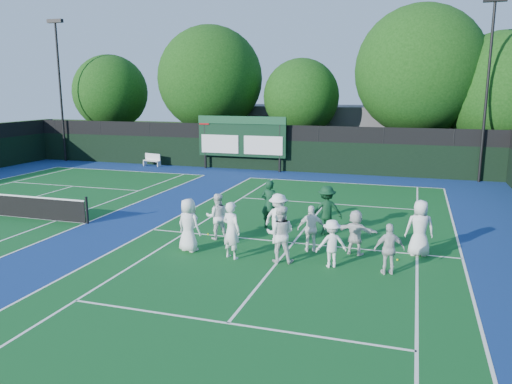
% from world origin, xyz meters
% --- Properties ---
extents(ground, '(120.00, 120.00, 0.00)m').
position_xyz_m(ground, '(0.00, 0.00, 0.00)').
color(ground, '#1B380F').
rests_on(ground, ground).
extents(court_apron, '(34.00, 32.00, 0.01)m').
position_xyz_m(court_apron, '(-6.00, 1.00, 0.00)').
color(court_apron, navy).
rests_on(court_apron, ground).
extents(near_court, '(11.05, 23.85, 0.01)m').
position_xyz_m(near_court, '(0.00, 1.00, 0.01)').
color(near_court, '#104F1D').
rests_on(near_court, ground).
extents(back_fence, '(34.00, 0.08, 3.00)m').
position_xyz_m(back_fence, '(-6.00, 16.00, 1.36)').
color(back_fence, black).
rests_on(back_fence, ground).
extents(scoreboard, '(6.00, 0.21, 3.55)m').
position_xyz_m(scoreboard, '(-7.01, 15.59, 2.19)').
color(scoreboard, black).
rests_on(scoreboard, ground).
extents(clubhouse, '(18.00, 6.00, 4.00)m').
position_xyz_m(clubhouse, '(-2.00, 24.00, 2.00)').
color(clubhouse, '#525256').
rests_on(clubhouse, ground).
extents(light_pole_left, '(1.20, 0.30, 10.12)m').
position_xyz_m(light_pole_left, '(-21.00, 15.70, 6.30)').
color(light_pole_left, black).
rests_on(light_pole_left, ground).
extents(light_pole_right, '(1.20, 0.30, 10.12)m').
position_xyz_m(light_pole_right, '(7.50, 15.70, 6.30)').
color(light_pole_right, black).
rests_on(light_pole_right, ground).
extents(bench, '(1.42, 0.70, 0.87)m').
position_xyz_m(bench, '(-13.52, 15.36, 0.47)').
color(bench, silver).
rests_on(bench, ground).
extents(tree_a, '(5.82, 5.82, 7.93)m').
position_xyz_m(tree_a, '(-19.19, 19.58, 4.87)').
color(tree_a, black).
rests_on(tree_a, ground).
extents(tree_b, '(7.65, 7.65, 9.84)m').
position_xyz_m(tree_b, '(-10.63, 19.58, 5.82)').
color(tree_b, black).
rests_on(tree_b, ground).
extents(tree_c, '(5.28, 5.28, 7.39)m').
position_xyz_m(tree_c, '(-3.77, 19.58, 4.60)').
color(tree_c, black).
rests_on(tree_c, ground).
extents(tree_d, '(8.37, 8.37, 10.61)m').
position_xyz_m(tree_d, '(4.03, 19.58, 6.21)').
color(tree_d, black).
rests_on(tree_d, ground).
extents(tree_e, '(7.37, 7.37, 8.83)m').
position_xyz_m(tree_e, '(9.04, 19.58, 4.95)').
color(tree_e, black).
rests_on(tree_e, ground).
extents(tennis_ball_1, '(0.07, 0.07, 0.07)m').
position_xyz_m(tennis_ball_1, '(2.20, 1.38, 0.03)').
color(tennis_ball_1, '#C7CE18').
rests_on(tennis_ball_1, ground).
extents(tennis_ball_2, '(0.07, 0.07, 0.07)m').
position_xyz_m(tennis_ball_2, '(3.53, 0.19, 0.03)').
color(tennis_ball_2, '#C7CE18').
rests_on(tennis_ball_2, ground).
extents(tennis_ball_3, '(0.07, 0.07, 0.07)m').
position_xyz_m(tennis_ball_3, '(-3.21, 0.99, 0.03)').
color(tennis_ball_3, '#C7CE18').
rests_on(tennis_ball_3, ground).
extents(tennis_ball_4, '(0.07, 0.07, 0.07)m').
position_xyz_m(tennis_ball_4, '(2.15, 1.67, 0.03)').
color(tennis_ball_4, '#C7CE18').
rests_on(tennis_ball_4, ground).
extents(tennis_ball_5, '(0.07, 0.07, 0.07)m').
position_xyz_m(tennis_ball_5, '(3.04, 1.27, 0.03)').
color(tennis_ball_5, '#C7CE18').
rests_on(tennis_ball_5, ground).
extents(player_front_0, '(0.99, 0.78, 1.78)m').
position_xyz_m(player_front_0, '(-3.08, -0.90, 0.89)').
color(player_front_0, white).
rests_on(player_front_0, ground).
extents(player_front_1, '(0.78, 0.66, 1.83)m').
position_xyz_m(player_front_1, '(-1.49, -1.13, 0.92)').
color(player_front_1, white).
rests_on(player_front_1, ground).
extents(player_front_2, '(0.96, 0.80, 1.79)m').
position_xyz_m(player_front_2, '(0.05, -1.00, 0.90)').
color(player_front_2, white).
rests_on(player_front_2, ground).
extents(player_front_3, '(1.09, 0.89, 1.46)m').
position_xyz_m(player_front_3, '(1.63, -0.97, 0.73)').
color(player_front_3, white).
rests_on(player_front_3, ground).
extents(player_front_4, '(0.96, 0.63, 1.51)m').
position_xyz_m(player_front_4, '(3.31, -1.07, 0.76)').
color(player_front_4, silver).
rests_on(player_front_4, ground).
extents(player_back_0, '(0.99, 0.89, 1.65)m').
position_xyz_m(player_back_0, '(-2.70, 0.67, 0.83)').
color(player_back_0, white).
rests_on(player_back_0, ground).
extents(player_back_1, '(1.31, 1.07, 1.77)m').
position_xyz_m(player_back_1, '(-0.49, 0.78, 0.88)').
color(player_back_1, white).
rests_on(player_back_1, ground).
extents(player_back_2, '(0.98, 0.62, 1.56)m').
position_xyz_m(player_back_2, '(0.77, 0.28, 0.78)').
color(player_back_2, white).
rests_on(player_back_2, ground).
extents(player_back_3, '(1.44, 0.74, 1.48)m').
position_xyz_m(player_back_3, '(2.18, 0.42, 0.74)').
color(player_back_3, silver).
rests_on(player_back_3, ground).
extents(player_back_4, '(0.98, 0.73, 1.83)m').
position_xyz_m(player_back_4, '(4.14, 0.94, 0.91)').
color(player_back_4, white).
rests_on(player_back_4, ground).
extents(coach_left, '(0.73, 0.51, 1.89)m').
position_xyz_m(coach_left, '(-1.33, 2.60, 0.94)').
color(coach_left, '#0E351E').
rests_on(coach_left, ground).
extents(coach_right, '(1.34, 1.05, 1.82)m').
position_xyz_m(coach_right, '(0.90, 2.38, 0.91)').
color(coach_right, '#0E351C').
rests_on(coach_right, ground).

